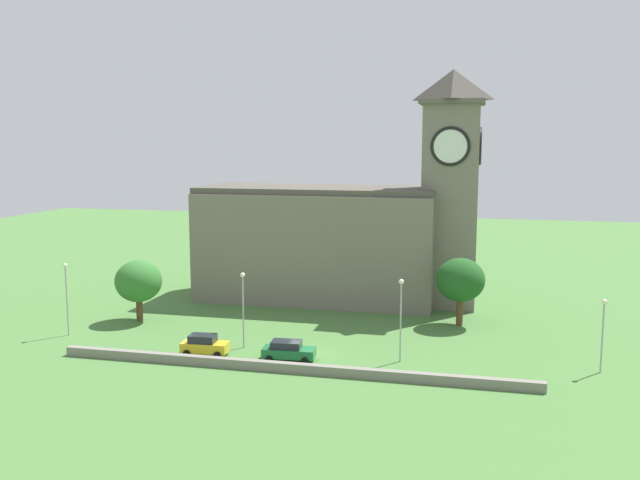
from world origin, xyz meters
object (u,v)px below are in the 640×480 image
object	(u,v)px
church	(342,233)
streetlamp_west_end	(66,288)
streetlamp_central	(401,307)
tree_by_tower	(460,280)
car_yellow	(204,345)
streetlamp_east_mid	(603,323)
streetlamp_west_mid	(243,298)
car_green	(288,350)
tree_riverside_east	(138,281)

from	to	relation	value
church	streetlamp_west_end	size ratio (longest dim) A/B	4.59
streetlamp_central	tree_by_tower	size ratio (longest dim) A/B	1.03
church	car_yellow	bearing A→B (deg)	-107.58
church	car_yellow	size ratio (longest dim) A/B	7.81
church	streetlamp_central	bearing A→B (deg)	-66.50
streetlamp_west_end	streetlamp_central	world-z (taller)	streetlamp_central
church	streetlamp_east_mid	world-z (taller)	church
streetlamp_east_mid	tree_by_tower	bearing A→B (deg)	133.92
church	streetlamp_west_mid	world-z (taller)	church
streetlamp_west_end	tree_by_tower	bearing A→B (deg)	18.60
streetlamp_west_end	tree_by_tower	xyz separation A→B (m)	(37.48, 12.61, -0.03)
streetlamp_east_mid	streetlamp_central	bearing A→B (deg)	-176.69
car_green	tree_riverside_east	bearing A→B (deg)	154.32
church	tree_riverside_east	world-z (taller)	church
tree_riverside_east	tree_by_tower	bearing A→B (deg)	10.22
streetlamp_east_mid	tree_riverside_east	world-z (taller)	tree_riverside_east
streetlamp_central	tree_by_tower	bearing A→B (deg)	70.86
car_green	streetlamp_east_mid	size ratio (longest dim) A/B	0.76
car_yellow	streetlamp_west_end	xyz separation A→B (m)	(-15.58, 2.90, 3.87)
church	car_green	bearing A→B (deg)	-89.98
car_yellow	streetlamp_west_end	bearing A→B (deg)	169.46
streetlamp_central	tree_by_tower	world-z (taller)	streetlamp_central
car_green	car_yellow	bearing A→B (deg)	-177.31
streetlamp_west_end	tree_riverside_east	bearing A→B (deg)	57.47
streetlamp_east_mid	tree_riverside_east	distance (m)	45.60
car_green	streetlamp_east_mid	world-z (taller)	streetlamp_east_mid
car_yellow	streetlamp_east_mid	world-z (taller)	streetlamp_east_mid
tree_riverside_east	streetlamp_east_mid	bearing A→B (deg)	-8.02
car_yellow	streetlamp_west_mid	world-z (taller)	streetlamp_west_mid
streetlamp_west_mid	tree_by_tower	distance (m)	22.97
streetlamp_west_mid	streetlamp_central	distance (m)	14.64
car_yellow	car_green	bearing A→B (deg)	2.69
car_yellow	streetlamp_central	world-z (taller)	streetlamp_central
streetlamp_west_end	streetlamp_east_mid	bearing A→B (deg)	0.30
streetlamp_central	tree_riverside_east	distance (m)	29.56
streetlamp_central	tree_riverside_east	world-z (taller)	streetlamp_central
streetlamp_west_mid	tree_riverside_east	distance (m)	15.47
church	tree_by_tower	distance (m)	17.01
car_yellow	streetlamp_west_end	world-z (taller)	streetlamp_west_end
streetlamp_west_end	streetlamp_east_mid	size ratio (longest dim) A/B	1.16
streetlamp_west_end	streetlamp_central	size ratio (longest dim) A/B	0.99
streetlamp_west_mid	streetlamp_west_end	bearing A→B (deg)	-179.77
streetlamp_central	streetlamp_west_end	bearing A→B (deg)	178.78
streetlamp_west_mid	streetlamp_east_mid	distance (m)	31.15
tree_riverside_east	car_yellow	bearing A→B (deg)	-39.97
car_yellow	streetlamp_central	xyz separation A→B (m)	(17.27, 2.20, 3.91)
church	streetlamp_central	distance (m)	24.27
car_yellow	tree_by_tower	size ratio (longest dim) A/B	0.60
streetlamp_west_end	streetlamp_east_mid	xyz separation A→B (m)	(49.38, 0.26, -0.58)
streetlamp_central	streetlamp_west_mid	bearing A→B (deg)	176.97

